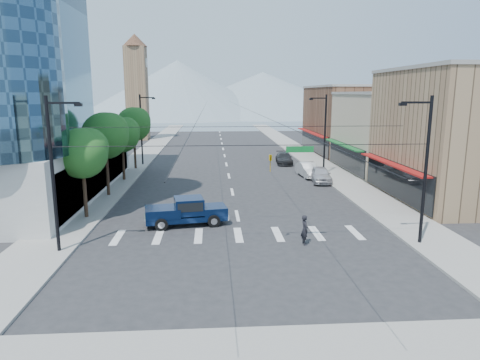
{
  "coord_description": "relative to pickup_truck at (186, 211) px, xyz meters",
  "views": [
    {
      "loc": [
        -1.85,
        -25.17,
        9.11
      ],
      "look_at": [
        0.13,
        4.86,
        3.0
      ],
      "focal_mm": 32.0,
      "sensor_mm": 36.0,
      "label": 1
    }
  ],
  "objects": [
    {
      "name": "sidewalk_left",
      "position": [
        -8.25,
        36.0,
        -0.94
      ],
      "size": [
        4.0,
        120.0,
        0.15
      ],
      "primitive_type": "cube",
      "color": "gray",
      "rests_on": "ground"
    },
    {
      "name": "mountain_left",
      "position": [
        -11.25,
        146.0,
        9.99
      ],
      "size": [
        80.0,
        80.0,
        22.0
      ],
      "primitive_type": "cone",
      "color": "gray",
      "rests_on": "ground"
    },
    {
      "name": "tree_midnear",
      "position": [
        -7.32,
        9.1,
        4.58
      ],
      "size": [
        4.09,
        4.09,
        7.52
      ],
      "color": "black",
      "rests_on": "ground"
    },
    {
      "name": "parked_car_far",
      "position": [
        11.35,
        25.98,
        -0.28
      ],
      "size": [
        2.45,
        5.2,
        1.47
      ],
      "primitive_type": "imported",
      "rotation": [
        0.0,
        0.0,
        -0.08
      ],
      "color": "#2B2B2D",
      "rests_on": "ground"
    },
    {
      "name": "tree_midfar",
      "position": [
        -7.32,
        16.1,
        3.98
      ],
      "size": [
        3.65,
        3.64,
        6.71
      ],
      "color": "black",
      "rests_on": "ground"
    },
    {
      "name": "signal_rig",
      "position": [
        3.94,
        -5.0,
        3.63
      ],
      "size": [
        21.8,
        0.2,
        9.0
      ],
      "color": "black",
      "rests_on": "ground"
    },
    {
      "name": "pedestrian",
      "position": [
        7.49,
        -4.49,
        -0.09
      ],
      "size": [
        0.5,
        0.71,
        1.85
      ],
      "primitive_type": "imported",
      "rotation": [
        0.0,
        0.0,
        1.65
      ],
      "color": "black",
      "rests_on": "ground"
    },
    {
      "name": "mountain_right",
      "position": [
        23.75,
        156.0,
        7.99
      ],
      "size": [
        90.0,
        90.0,
        18.0
      ],
      "primitive_type": "cone",
      "color": "gray",
      "rests_on": "ground"
    },
    {
      "name": "tree_near",
      "position": [
        -7.32,
        2.1,
        3.98
      ],
      "size": [
        3.65,
        3.64,
        6.71
      ],
      "color": "black",
      "rests_on": "ground"
    },
    {
      "name": "lamp_pole_ne",
      "position": [
        14.41,
        18.0,
        3.93
      ],
      "size": [
        2.0,
        0.25,
        9.0
      ],
      "color": "black",
      "rests_on": "ground"
    },
    {
      "name": "sidewalk_right",
      "position": [
        15.75,
        36.0,
        -0.94
      ],
      "size": [
        4.0,
        120.0,
        0.15
      ],
      "primitive_type": "cube",
      "color": "gray",
      "rests_on": "ground"
    },
    {
      "name": "parked_car_near",
      "position": [
        13.15,
        13.91,
        -0.2
      ],
      "size": [
        2.33,
        4.92,
        1.62
      ],
      "primitive_type": "imported",
      "rotation": [
        0.0,
        0.0,
        -0.09
      ],
      "color": "silver",
      "rests_on": "ground"
    },
    {
      "name": "clock_tower",
      "position": [
        -12.75,
        58.0,
        9.63
      ],
      "size": [
        4.8,
        4.8,
        20.4
      ],
      "color": "#8C6B4C",
      "rests_on": "ground"
    },
    {
      "name": "parked_car_mid",
      "position": [
        12.52,
        16.98,
        -0.23
      ],
      "size": [
        2.1,
        4.91,
        1.57
      ],
      "primitive_type": "imported",
      "rotation": [
        0.0,
        0.0,
        0.09
      ],
      "color": "silver",
      "rests_on": "ground"
    },
    {
      "name": "lamp_pole_nw",
      "position": [
        -6.92,
        26.0,
        3.93
      ],
      "size": [
        2.0,
        0.25,
        9.0
      ],
      "color": "black",
      "rests_on": "ground"
    },
    {
      "name": "ground",
      "position": [
        3.75,
        -4.0,
        -1.01
      ],
      "size": [
        160.0,
        160.0,
        0.0
      ],
      "primitive_type": "plane",
      "color": "#28282B",
      "rests_on": "ground"
    },
    {
      "name": "tree_far",
      "position": [
        -7.32,
        23.1,
        4.58
      ],
      "size": [
        4.09,
        4.09,
        7.52
      ],
      "color": "black",
      "rests_on": "ground"
    },
    {
      "name": "pickup_truck",
      "position": [
        0.0,
        0.0,
        0.0
      ],
      "size": [
        6.0,
        2.96,
        1.95
      ],
      "rotation": [
        0.0,
        0.0,
        0.17
      ],
      "color": "#061432",
      "rests_on": "ground"
    },
    {
      "name": "sidewalk_cross",
      "position": [
        3.75,
        -16.0,
        -0.94
      ],
      "size": [
        28.0,
        4.0,
        0.15
      ],
      "primitive_type": "cube",
      "color": "gray",
      "rests_on": "ground"
    },
    {
      "name": "shop_mid",
      "position": [
        23.75,
        20.0,
        3.49
      ],
      "size": [
        12.0,
        14.0,
        9.0
      ],
      "primitive_type": "cube",
      "color": "tan",
      "rests_on": "ground"
    },
    {
      "name": "shop_near",
      "position": [
        23.75,
        6.0,
        4.49
      ],
      "size": [
        12.0,
        14.0,
        11.0
      ],
      "primitive_type": "cube",
      "color": "#8C6B4C",
      "rests_on": "ground"
    },
    {
      "name": "shop_far",
      "position": [
        23.75,
        36.0,
        3.99
      ],
      "size": [
        12.0,
        18.0,
        10.0
      ],
      "primitive_type": "cube",
      "color": "brown",
      "rests_on": "ground"
    }
  ]
}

